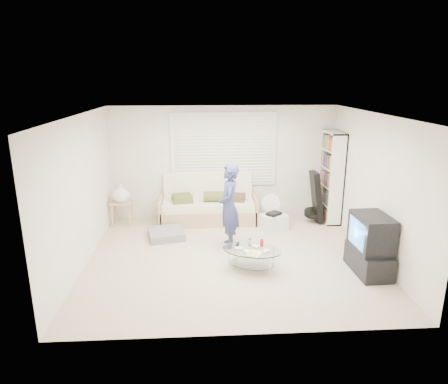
{
  "coord_description": "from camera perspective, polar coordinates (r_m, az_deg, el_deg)",
  "views": [
    {
      "loc": [
        -0.52,
        -6.5,
        3.07
      ],
      "look_at": [
        -0.11,
        0.3,
        1.12
      ],
      "focal_mm": 32.0,
      "sensor_mm": 36.0,
      "label": 1
    }
  ],
  "objects": [
    {
      "name": "standing_person",
      "position": [
        7.35,
        0.71,
        -2.05
      ],
      "size": [
        0.42,
        0.6,
        1.59
      ],
      "primitive_type": "imported",
      "rotation": [
        0.0,
        0.0,
        -1.64
      ],
      "color": "navy",
      "rests_on": "ground"
    },
    {
      "name": "grey_floor_pillow",
      "position": [
        8.08,
        -8.26,
        -5.94
      ],
      "size": [
        0.8,
        0.8,
        0.15
      ],
      "primitive_type": "cube",
      "rotation": [
        0.0,
        0.0,
        0.21
      ],
      "color": "slate",
      "rests_on": "ground"
    },
    {
      "name": "window_blinds",
      "position": [
        8.85,
        -0.06,
        6.09
      ],
      "size": [
        2.32,
        0.08,
        1.62
      ],
      "color": "silver",
      "rests_on": "ground"
    },
    {
      "name": "guitar_case",
      "position": [
        8.92,
        12.97,
        -1.2
      ],
      "size": [
        0.4,
        0.42,
        1.12
      ],
      "color": "black",
      "rests_on": "ground"
    },
    {
      "name": "bookshelf",
      "position": [
        9.02,
        15.01,
        2.08
      ],
      "size": [
        0.31,
        0.83,
        1.98
      ],
      "color": "white",
      "rests_on": "ground"
    },
    {
      "name": "futon_sofa",
      "position": [
        8.81,
        -2.25,
        -2.09
      ],
      "size": [
        2.11,
        0.85,
        1.03
      ],
      "color": "#A6805E",
      "rests_on": "ground"
    },
    {
      "name": "room_shell",
      "position": [
        7.15,
        0.76,
        4.35
      ],
      "size": [
        5.02,
        4.52,
        2.51
      ],
      "color": "beige",
      "rests_on": "ground"
    },
    {
      "name": "tv_unit",
      "position": [
        6.91,
        20.13,
        -7.13
      ],
      "size": [
        0.52,
        0.91,
        0.98
      ],
      "color": "black",
      "rests_on": "ground"
    },
    {
      "name": "floor_fan",
      "position": [
        8.7,
        6.63,
        -2.03
      ],
      "size": [
        0.42,
        0.28,
        0.68
      ],
      "color": "white",
      "rests_on": "ground"
    },
    {
      "name": "ground",
      "position": [
        7.21,
        0.99,
        -9.23
      ],
      "size": [
        5.0,
        5.0,
        0.0
      ],
      "primitive_type": "plane",
      "color": "#C2AF97",
      "rests_on": "ground"
    },
    {
      "name": "storage_bin",
      "position": [
        8.46,
        7.09,
        -4.21
      ],
      "size": [
        0.61,
        0.5,
        0.37
      ],
      "color": "white",
      "rests_on": "ground"
    },
    {
      "name": "side_table",
      "position": [
        8.78,
        -14.51,
        -0.39
      ],
      "size": [
        0.46,
        0.37,
        0.91
      ],
      "color": "#A6805E",
      "rests_on": "ground"
    },
    {
      "name": "coffee_table",
      "position": [
        6.66,
        3.98,
        -8.7
      ],
      "size": [
        1.12,
        0.91,
        0.48
      ],
      "color": "silver",
      "rests_on": "ground"
    }
  ]
}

